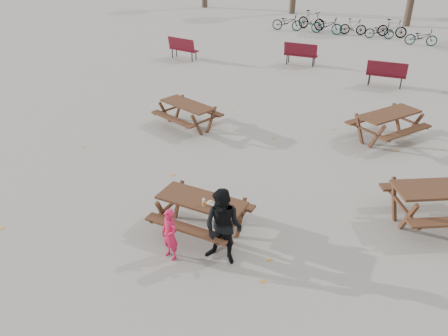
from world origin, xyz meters
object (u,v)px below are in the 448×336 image
at_px(child, 170,235).
at_px(picnic_table_east, 440,205).
at_px(soda_bottle, 204,203).
at_px(picnic_table_north, 188,115).
at_px(picnic_table_far, 387,126).
at_px(food_tray, 211,203).
at_px(adult, 223,227).
at_px(main_picnic_table, 202,207).

height_order(child, picnic_table_east, child).
relative_size(soda_bottle, child, 0.16).
bearing_deg(picnic_table_north, picnic_table_far, 35.34).
bearing_deg(picnic_table_east, picnic_table_far, 81.84).
height_order(soda_bottle, child, child).
bearing_deg(food_tray, child, -112.05).
xyz_separation_m(child, picnic_table_far, (2.77, 7.38, -0.12)).
bearing_deg(adult, main_picnic_table, 139.33).
distance_m(food_tray, adult, 0.80).
height_order(picnic_table_east, picnic_table_north, picnic_table_east).
relative_size(picnic_table_east, picnic_table_north, 1.13).
height_order(adult, picnic_table_east, adult).
distance_m(adult, picnic_table_east, 4.74).
bearing_deg(soda_bottle, picnic_table_far, 69.19).
xyz_separation_m(soda_bottle, picnic_table_east, (4.17, 2.72, -0.41)).
bearing_deg(main_picnic_table, adult, -37.54).
distance_m(soda_bottle, picnic_table_far, 7.03).
bearing_deg(picnic_table_north, adult, -35.83).
height_order(food_tray, adult, adult).
distance_m(main_picnic_table, food_tray, 0.34).
xyz_separation_m(picnic_table_east, picnic_table_far, (-1.68, 3.84, -0.02)).
height_order(food_tray, child, child).
xyz_separation_m(soda_bottle, adult, (0.66, -0.45, -0.07)).
distance_m(food_tray, picnic_table_north, 5.64).
relative_size(adult, picnic_table_north, 0.86).
bearing_deg(child, food_tray, 84.16).
relative_size(soda_bottle, adult, 0.11).
xyz_separation_m(child, adult, (0.94, 0.37, 0.24)).
height_order(main_picnic_table, child, child).
height_order(main_picnic_table, adult, adult).
height_order(soda_bottle, adult, adult).
bearing_deg(picnic_table_far, food_tray, -168.88).
xyz_separation_m(main_picnic_table, child, (-0.12, -1.00, -0.05)).
height_order(adult, picnic_table_north, adult).
bearing_deg(picnic_table_east, picnic_table_north, 133.60).
bearing_deg(picnic_table_north, food_tray, -36.83).
distance_m(food_tray, soda_bottle, 0.17).
bearing_deg(child, soda_bottle, 87.84).
xyz_separation_m(food_tray, picnic_table_far, (2.39, 6.44, -0.37)).
bearing_deg(soda_bottle, main_picnic_table, 131.67).
bearing_deg(picnic_table_far, adult, -163.19).
xyz_separation_m(child, picnic_table_north, (-2.95, 5.48, -0.14)).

